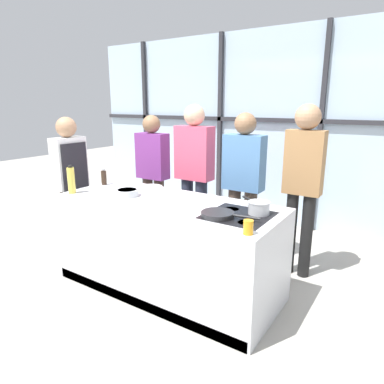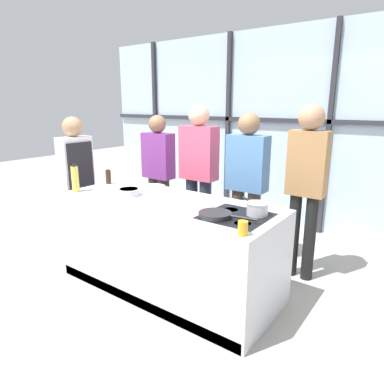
{
  "view_description": "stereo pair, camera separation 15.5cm",
  "coord_description": "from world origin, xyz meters",
  "px_view_note": "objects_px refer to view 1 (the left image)",
  "views": [
    {
      "loc": [
        1.89,
        -2.43,
        1.78
      ],
      "look_at": [
        0.22,
        0.1,
        0.99
      ],
      "focal_mm": 32.0,
      "sensor_mm": 36.0,
      "label": 1
    },
    {
      "loc": [
        2.01,
        -2.34,
        1.78
      ],
      "look_at": [
        0.22,
        0.1,
        0.99
      ],
      "focal_mm": 32.0,
      "sensor_mm": 36.0,
      "label": 2
    }
  ],
  "objects_px": {
    "chef": "(71,177)",
    "spectator_far_right": "(303,178)",
    "juice_glass_near": "(248,227)",
    "mixing_bowl": "(127,192)",
    "pepper_grinder": "(104,177)",
    "spectator_far_left": "(153,170)",
    "frying_pan": "(218,214)",
    "saucepan": "(259,207)",
    "oil_bottle": "(71,180)",
    "spectator_center_left": "(194,169)",
    "white_plate": "(150,187)",
    "spectator_center_right": "(243,179)"
  },
  "relations": [
    {
      "from": "chef",
      "to": "spectator_far_right",
      "type": "bearing_deg",
      "value": 111.25
    },
    {
      "from": "juice_glass_near",
      "to": "mixing_bowl",
      "type": "bearing_deg",
      "value": 168.69
    },
    {
      "from": "pepper_grinder",
      "to": "spectator_far_left",
      "type": "bearing_deg",
      "value": 88.74
    },
    {
      "from": "spectator_far_right",
      "to": "frying_pan",
      "type": "height_order",
      "value": "spectator_far_right"
    },
    {
      "from": "juice_glass_near",
      "to": "chef",
      "type": "bearing_deg",
      "value": 170.84
    },
    {
      "from": "spectator_far_left",
      "to": "saucepan",
      "type": "height_order",
      "value": "spectator_far_left"
    },
    {
      "from": "spectator_far_left",
      "to": "pepper_grinder",
      "type": "height_order",
      "value": "spectator_far_left"
    },
    {
      "from": "oil_bottle",
      "to": "spectator_far_left",
      "type": "bearing_deg",
      "value": 89.63
    },
    {
      "from": "spectator_center_left",
      "to": "pepper_grinder",
      "type": "height_order",
      "value": "spectator_center_left"
    },
    {
      "from": "mixing_bowl",
      "to": "juice_glass_near",
      "type": "bearing_deg",
      "value": -11.31
    },
    {
      "from": "chef",
      "to": "spectator_far_right",
      "type": "height_order",
      "value": "spectator_far_right"
    },
    {
      "from": "chef",
      "to": "spectator_center_left",
      "type": "height_order",
      "value": "spectator_center_left"
    },
    {
      "from": "chef",
      "to": "mixing_bowl",
      "type": "bearing_deg",
      "value": 83.99
    },
    {
      "from": "spectator_far_left",
      "to": "frying_pan",
      "type": "xyz_separation_m",
      "value": [
        1.6,
        -1.1,
        -0.02
      ]
    },
    {
      "from": "white_plate",
      "to": "chef",
      "type": "bearing_deg",
      "value": -163.87
    },
    {
      "from": "spectator_far_right",
      "to": "white_plate",
      "type": "relative_size",
      "value": 6.72
    },
    {
      "from": "spectator_far_left",
      "to": "oil_bottle",
      "type": "distance_m",
      "value": 1.27
    },
    {
      "from": "spectator_far_left",
      "to": "spectator_far_right",
      "type": "relative_size",
      "value": 0.92
    },
    {
      "from": "mixing_bowl",
      "to": "juice_glass_near",
      "type": "relative_size",
      "value": 2.22
    },
    {
      "from": "spectator_far_right",
      "to": "chef",
      "type": "bearing_deg",
      "value": 21.25
    },
    {
      "from": "spectator_center_right",
      "to": "frying_pan",
      "type": "relative_size",
      "value": 3.48
    },
    {
      "from": "frying_pan",
      "to": "spectator_far_left",
      "type": "bearing_deg",
      "value": 145.38
    },
    {
      "from": "oil_bottle",
      "to": "juice_glass_near",
      "type": "distance_m",
      "value": 1.97
    },
    {
      "from": "spectator_center_left",
      "to": "saucepan",
      "type": "height_order",
      "value": "spectator_center_left"
    },
    {
      "from": "white_plate",
      "to": "juice_glass_near",
      "type": "bearing_deg",
      "value": -24.69
    },
    {
      "from": "saucepan",
      "to": "oil_bottle",
      "type": "relative_size",
      "value": 1.05
    },
    {
      "from": "spectator_far_right",
      "to": "frying_pan",
      "type": "distance_m",
      "value": 1.17
    },
    {
      "from": "spectator_center_right",
      "to": "saucepan",
      "type": "xyz_separation_m",
      "value": [
        0.54,
        -0.85,
        -0.01
      ]
    },
    {
      "from": "juice_glass_near",
      "to": "frying_pan",
      "type": "bearing_deg",
      "value": 148.64
    },
    {
      "from": "spectator_far_right",
      "to": "juice_glass_near",
      "type": "distance_m",
      "value": 1.33
    },
    {
      "from": "chef",
      "to": "spectator_center_right",
      "type": "distance_m",
      "value": 1.98
    },
    {
      "from": "white_plate",
      "to": "oil_bottle",
      "type": "distance_m",
      "value": 0.81
    },
    {
      "from": "chef",
      "to": "frying_pan",
      "type": "distance_m",
      "value": 2.06
    },
    {
      "from": "mixing_bowl",
      "to": "pepper_grinder",
      "type": "height_order",
      "value": "pepper_grinder"
    },
    {
      "from": "frying_pan",
      "to": "chef",
      "type": "bearing_deg",
      "value": 175.25
    },
    {
      "from": "spectator_center_left",
      "to": "frying_pan",
      "type": "distance_m",
      "value": 1.46
    },
    {
      "from": "frying_pan",
      "to": "mixing_bowl",
      "type": "relative_size",
      "value": 2.12
    },
    {
      "from": "chef",
      "to": "pepper_grinder",
      "type": "bearing_deg",
      "value": 103.72
    },
    {
      "from": "spectator_far_left",
      "to": "juice_glass_near",
      "type": "height_order",
      "value": "spectator_far_left"
    },
    {
      "from": "white_plate",
      "to": "mixing_bowl",
      "type": "xyz_separation_m",
      "value": [
        0.03,
        -0.38,
        0.03
      ]
    },
    {
      "from": "frying_pan",
      "to": "spectator_far_right",
      "type": "bearing_deg",
      "value": 72.45
    },
    {
      "from": "spectator_center_left",
      "to": "mixing_bowl",
      "type": "distance_m",
      "value": 1.05
    },
    {
      "from": "saucepan",
      "to": "juice_glass_near",
      "type": "bearing_deg",
      "value": -75.89
    },
    {
      "from": "chef",
      "to": "oil_bottle",
      "type": "xyz_separation_m",
      "value": [
        0.44,
        -0.33,
        0.09
      ]
    },
    {
      "from": "oil_bottle",
      "to": "frying_pan",
      "type": "bearing_deg",
      "value": 5.77
    },
    {
      "from": "spectator_far_right",
      "to": "juice_glass_near",
      "type": "bearing_deg",
      "value": 90.36
    },
    {
      "from": "spectator_far_right",
      "to": "mixing_bowl",
      "type": "xyz_separation_m",
      "value": [
        -1.41,
        -1.04,
        -0.13
      ]
    },
    {
      "from": "chef",
      "to": "spectator_center_right",
      "type": "xyz_separation_m",
      "value": [
        1.75,
        0.93,
        0.02
      ]
    },
    {
      "from": "spectator_center_left",
      "to": "frying_pan",
      "type": "height_order",
      "value": "spectator_center_left"
    },
    {
      "from": "frying_pan",
      "to": "saucepan",
      "type": "relative_size",
      "value": 1.6
    }
  ]
}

